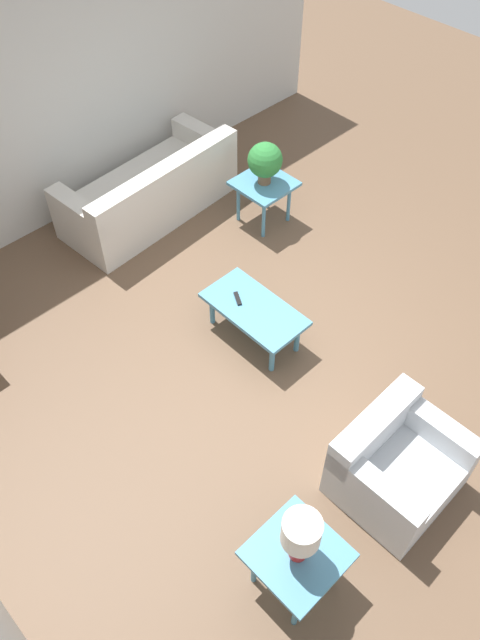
{
  "coord_description": "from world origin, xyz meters",
  "views": [
    {
      "loc": [
        -2.41,
        2.74,
        4.59
      ],
      "look_at": [
        0.11,
        0.31,
        0.55
      ],
      "focal_mm": 35.0,
      "sensor_mm": 36.0,
      "label": 1
    }
  ],
  "objects_px": {
    "armchair": "(395,465)",
    "table_lamp": "(301,535)",
    "coffee_table": "(254,311)",
    "potted_plant": "(265,161)",
    "sofa": "(151,192)",
    "side_table_lamp": "(297,557)",
    "side_table_plant": "(264,188)"
  },
  "relations": [
    {
      "from": "armchair",
      "to": "table_lamp",
      "type": "bearing_deg",
      "value": 178.6
    },
    {
      "from": "coffee_table",
      "to": "potted_plant",
      "type": "bearing_deg",
      "value": -48.28
    },
    {
      "from": "armchair",
      "to": "table_lamp",
      "type": "xyz_separation_m",
      "value": [
        0.01,
        1.1,
        0.54
      ]
    },
    {
      "from": "armchair",
      "to": "potted_plant",
      "type": "distance_m",
      "value": 3.39
    },
    {
      "from": "sofa",
      "to": "coffee_table",
      "type": "relative_size",
      "value": 2.12
    },
    {
      "from": "coffee_table",
      "to": "side_table_lamp",
      "type": "xyz_separation_m",
      "value": [
        -1.81,
        1.4,
        0.1
      ]
    },
    {
      "from": "armchair",
      "to": "side_table_lamp",
      "type": "xyz_separation_m",
      "value": [
        0.01,
        1.1,
        0.16
      ]
    },
    {
      "from": "coffee_table",
      "to": "table_lamp",
      "type": "relative_size",
      "value": 2.08
    },
    {
      "from": "coffee_table",
      "to": "potted_plant",
      "type": "xyz_separation_m",
      "value": [
        1.14,
        -1.28,
        0.44
      ]
    },
    {
      "from": "side_table_plant",
      "to": "potted_plant",
      "type": "relative_size",
      "value": 1.25
    },
    {
      "from": "sofa",
      "to": "coffee_table",
      "type": "height_order",
      "value": "sofa"
    },
    {
      "from": "side_table_plant",
      "to": "table_lamp",
      "type": "bearing_deg",
      "value": 137.77
    },
    {
      "from": "side_table_plant",
      "to": "side_table_lamp",
      "type": "height_order",
      "value": "same"
    },
    {
      "from": "side_table_lamp",
      "to": "potted_plant",
      "type": "bearing_deg",
      "value": -42.23
    },
    {
      "from": "armchair",
      "to": "side_table_plant",
      "type": "bearing_deg",
      "value": 61.34
    },
    {
      "from": "armchair",
      "to": "coffee_table",
      "type": "relative_size",
      "value": 0.92
    },
    {
      "from": "sofa",
      "to": "potted_plant",
      "type": "height_order",
      "value": "potted_plant"
    },
    {
      "from": "coffee_table",
      "to": "side_table_plant",
      "type": "height_order",
      "value": "side_table_plant"
    },
    {
      "from": "table_lamp",
      "to": "sofa",
      "type": "bearing_deg",
      "value": -25.47
    },
    {
      "from": "table_lamp",
      "to": "side_table_lamp",
      "type": "bearing_deg",
      "value": 0.0
    },
    {
      "from": "coffee_table",
      "to": "side_table_lamp",
      "type": "bearing_deg",
      "value": 142.28
    },
    {
      "from": "potted_plant",
      "to": "table_lamp",
      "type": "relative_size",
      "value": 0.99
    },
    {
      "from": "side_table_plant",
      "to": "table_lamp",
      "type": "height_order",
      "value": "table_lamp"
    },
    {
      "from": "side_table_lamp",
      "to": "potted_plant",
      "type": "distance_m",
      "value": 4.0
    },
    {
      "from": "side_table_lamp",
      "to": "table_lamp",
      "type": "distance_m",
      "value": 0.38
    },
    {
      "from": "side_table_plant",
      "to": "side_table_lamp",
      "type": "relative_size",
      "value": 1.0
    },
    {
      "from": "side_table_plant",
      "to": "potted_plant",
      "type": "distance_m",
      "value": 0.34
    },
    {
      "from": "coffee_table",
      "to": "side_table_plant",
      "type": "distance_m",
      "value": 1.71
    },
    {
      "from": "side_table_plant",
      "to": "table_lamp",
      "type": "distance_m",
      "value": 4.0
    },
    {
      "from": "sofa",
      "to": "table_lamp",
      "type": "xyz_separation_m",
      "value": [
        -3.9,
        1.86,
        0.53
      ]
    },
    {
      "from": "coffee_table",
      "to": "side_table_plant",
      "type": "bearing_deg",
      "value": -48.28
    },
    {
      "from": "armchair",
      "to": "side_table_plant",
      "type": "xyz_separation_m",
      "value": [
        2.96,
        -1.57,
        0.16
      ]
    }
  ]
}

